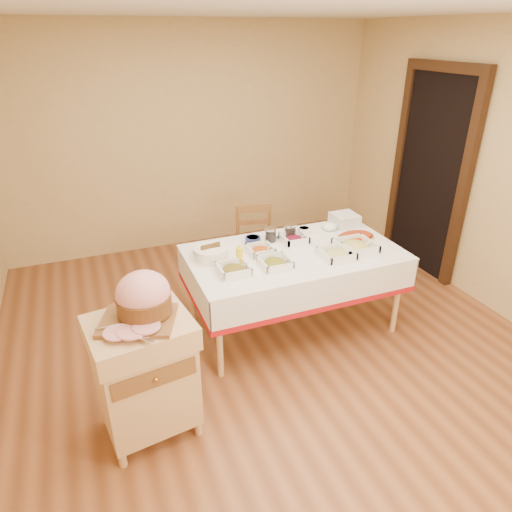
{
  "coord_description": "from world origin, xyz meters",
  "views": [
    {
      "loc": [
        -1.31,
        -2.86,
        2.46
      ],
      "look_at": [
        -0.09,
        0.2,
        0.83
      ],
      "focal_mm": 32.0,
      "sensor_mm": 36.0,
      "label": 1
    }
  ],
  "objects_px": {
    "dining_chair": "(256,247)",
    "plate_stack": "(344,220)",
    "preserve_jar_left": "(271,235)",
    "bread_basket": "(211,253)",
    "mustard_bottle": "(240,255)",
    "ham_on_board": "(143,299)",
    "brass_platter": "(356,237)",
    "butcher_cart": "(145,371)",
    "dining_table": "(293,268)",
    "preserve_jar_right": "(290,232)"
  },
  "relations": [
    {
      "from": "dining_table",
      "to": "preserve_jar_right",
      "type": "bearing_deg",
      "value": 71.79
    },
    {
      "from": "dining_table",
      "to": "mustard_bottle",
      "type": "relative_size",
      "value": 9.95
    },
    {
      "from": "mustard_bottle",
      "to": "plate_stack",
      "type": "height_order",
      "value": "mustard_bottle"
    },
    {
      "from": "preserve_jar_left",
      "to": "ham_on_board",
      "type": "bearing_deg",
      "value": -142.04
    },
    {
      "from": "dining_chair",
      "to": "preserve_jar_right",
      "type": "relative_size",
      "value": 6.41
    },
    {
      "from": "dining_chair",
      "to": "brass_platter",
      "type": "bearing_deg",
      "value": -50.04
    },
    {
      "from": "butcher_cart",
      "to": "ham_on_board",
      "type": "relative_size",
      "value": 1.87
    },
    {
      "from": "ham_on_board",
      "to": "brass_platter",
      "type": "relative_size",
      "value": 1.36
    },
    {
      "from": "ham_on_board",
      "to": "preserve_jar_left",
      "type": "height_order",
      "value": "ham_on_board"
    },
    {
      "from": "ham_on_board",
      "to": "bread_basket",
      "type": "bearing_deg",
      "value": 51.55
    },
    {
      "from": "dining_chair",
      "to": "brass_platter",
      "type": "distance_m",
      "value": 1.08
    },
    {
      "from": "dining_table",
      "to": "plate_stack",
      "type": "height_order",
      "value": "plate_stack"
    },
    {
      "from": "preserve_jar_left",
      "to": "bread_basket",
      "type": "bearing_deg",
      "value": -166.27
    },
    {
      "from": "ham_on_board",
      "to": "preserve_jar_right",
      "type": "xyz_separation_m",
      "value": [
        1.47,
        0.99,
        -0.19
      ]
    },
    {
      "from": "preserve_jar_right",
      "to": "bread_basket",
      "type": "distance_m",
      "value": 0.81
    },
    {
      "from": "butcher_cart",
      "to": "ham_on_board",
      "type": "bearing_deg",
      "value": 38.03
    },
    {
      "from": "plate_stack",
      "to": "dining_table",
      "type": "bearing_deg",
      "value": -153.44
    },
    {
      "from": "dining_chair",
      "to": "ham_on_board",
      "type": "xyz_separation_m",
      "value": [
        -1.35,
        -1.54,
        0.56
      ]
    },
    {
      "from": "butcher_cart",
      "to": "preserve_jar_left",
      "type": "bearing_deg",
      "value": 37.96
    },
    {
      "from": "dining_table",
      "to": "dining_chair",
      "type": "height_order",
      "value": "dining_chair"
    },
    {
      "from": "butcher_cart",
      "to": "ham_on_board",
      "type": "xyz_separation_m",
      "value": [
        0.05,
        0.04,
        0.51
      ]
    },
    {
      "from": "preserve_jar_right",
      "to": "bread_basket",
      "type": "height_order",
      "value": "preserve_jar_right"
    },
    {
      "from": "butcher_cart",
      "to": "plate_stack",
      "type": "height_order",
      "value": "same"
    },
    {
      "from": "butcher_cart",
      "to": "preserve_jar_left",
      "type": "distance_m",
      "value": 1.71
    },
    {
      "from": "mustard_bottle",
      "to": "preserve_jar_left",
      "type": "bearing_deg",
      "value": 38.15
    },
    {
      "from": "dining_chair",
      "to": "ham_on_board",
      "type": "relative_size",
      "value": 1.86
    },
    {
      "from": "butcher_cart",
      "to": "dining_chair",
      "type": "distance_m",
      "value": 2.1
    },
    {
      "from": "butcher_cart",
      "to": "preserve_jar_left",
      "type": "height_order",
      "value": "preserve_jar_left"
    },
    {
      "from": "preserve_jar_right",
      "to": "brass_platter",
      "type": "relative_size",
      "value": 0.39
    },
    {
      "from": "dining_chair",
      "to": "mustard_bottle",
      "type": "relative_size",
      "value": 4.76
    },
    {
      "from": "preserve_jar_right",
      "to": "bread_basket",
      "type": "bearing_deg",
      "value": -169.73
    },
    {
      "from": "ham_on_board",
      "to": "mustard_bottle",
      "type": "height_order",
      "value": "ham_on_board"
    },
    {
      "from": "mustard_bottle",
      "to": "bread_basket",
      "type": "bearing_deg",
      "value": 136.89
    },
    {
      "from": "butcher_cart",
      "to": "mustard_bottle",
      "type": "height_order",
      "value": "mustard_bottle"
    },
    {
      "from": "dining_table",
      "to": "plate_stack",
      "type": "xyz_separation_m",
      "value": [
        0.71,
        0.36,
        0.22
      ]
    },
    {
      "from": "mustard_bottle",
      "to": "ham_on_board",
      "type": "bearing_deg",
      "value": -142.13
    },
    {
      "from": "ham_on_board",
      "to": "mustard_bottle",
      "type": "distance_m",
      "value": 1.1
    },
    {
      "from": "butcher_cart",
      "to": "dining_chair",
      "type": "relative_size",
      "value": 1.01
    },
    {
      "from": "dining_chair",
      "to": "mustard_bottle",
      "type": "distance_m",
      "value": 1.07
    },
    {
      "from": "dining_chair",
      "to": "bread_basket",
      "type": "xyz_separation_m",
      "value": [
        -0.68,
        -0.69,
        0.36
      ]
    },
    {
      "from": "dining_table",
      "to": "preserve_jar_right",
      "type": "relative_size",
      "value": 13.42
    },
    {
      "from": "dining_chair",
      "to": "brass_platter",
      "type": "height_order",
      "value": "dining_chair"
    },
    {
      "from": "dining_chair",
      "to": "plate_stack",
      "type": "xyz_separation_m",
      "value": [
        0.74,
        -0.46,
        0.37
      ]
    },
    {
      "from": "dining_chair",
      "to": "preserve_jar_right",
      "type": "xyz_separation_m",
      "value": [
        0.12,
        -0.55,
        0.37
      ]
    },
    {
      "from": "plate_stack",
      "to": "brass_platter",
      "type": "distance_m",
      "value": 0.34
    },
    {
      "from": "bread_basket",
      "to": "brass_platter",
      "type": "xyz_separation_m",
      "value": [
        1.34,
        -0.1,
        -0.03
      ]
    },
    {
      "from": "dining_chair",
      "to": "preserve_jar_right",
      "type": "distance_m",
      "value": 0.67
    },
    {
      "from": "preserve_jar_left",
      "to": "bread_basket",
      "type": "height_order",
      "value": "preserve_jar_left"
    },
    {
      "from": "mustard_bottle",
      "to": "brass_platter",
      "type": "relative_size",
      "value": 0.53
    },
    {
      "from": "ham_on_board",
      "to": "plate_stack",
      "type": "xyz_separation_m",
      "value": [
        2.09,
        1.07,
        -0.19
      ]
    }
  ]
}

